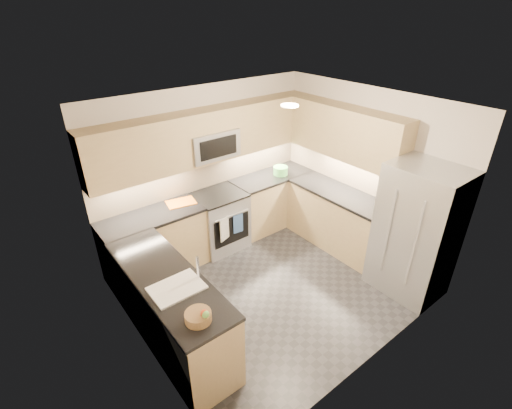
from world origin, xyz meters
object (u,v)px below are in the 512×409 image
Objects in this scene: microwave at (211,144)px; utensil_bowl at (280,171)px; refrigerator at (416,232)px; fruit_basket at (198,317)px; gas_range at (220,221)px; cutting_board at (181,202)px.

microwave reaches higher than utensil_bowl.
refrigerator is 3.02m from fruit_basket.
utensil_bowl reaches higher than fruit_basket.
refrigerator reaches higher than utensil_bowl.
gas_range is at bearing 177.91° from utensil_bowl.
refrigerator is at bearing -51.02° from cutting_board.
utensil_bowl is 0.60× the size of cutting_board.
microwave is at bearing 90.00° from gas_range.
fruit_basket is (-2.99, 0.39, 0.08)m from refrigerator.
utensil_bowl is 3.41m from fruit_basket.
microwave is 3.13× the size of utensil_bowl.
fruit_basket is at bearing -127.24° from gas_range.
gas_range is at bearing 120.88° from refrigerator.
utensil_bowl is (-0.23, 2.38, 0.11)m from refrigerator.
microwave is 1.88× the size of cutting_board.
cutting_board is 1.64× the size of fruit_basket.
microwave is 0.96m from cutting_board.
cutting_board is at bearing -176.57° from microwave.
gas_range is 3.69× the size of fruit_basket.
refrigerator is at bearing -7.47° from fruit_basket.
gas_range is 2.86m from refrigerator.
microwave is 1.41m from utensil_bowl.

